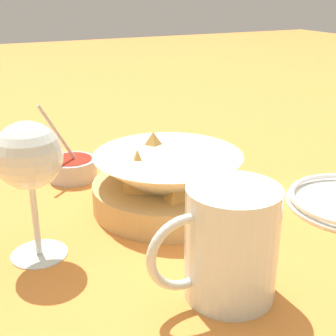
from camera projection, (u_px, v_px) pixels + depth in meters
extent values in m
plane|color=orange|center=(134.00, 201.00, 0.65)|extent=(4.00, 4.00, 0.00)
cylinder|color=tan|center=(168.00, 194.00, 0.63)|extent=(0.20, 0.20, 0.04)
cone|color=beige|center=(168.00, 180.00, 0.62)|extent=(0.20, 0.20, 0.07)
cylinder|color=#3D842D|center=(168.00, 193.00, 0.63)|extent=(0.15, 0.15, 0.01)
pyramid|color=gold|center=(138.00, 173.00, 0.59)|extent=(0.06, 0.07, 0.06)
pyramid|color=gold|center=(179.00, 186.00, 0.58)|extent=(0.08, 0.08, 0.05)
pyramid|color=gold|center=(197.00, 169.00, 0.63)|extent=(0.06, 0.07, 0.05)
pyramid|color=gold|center=(153.00, 156.00, 0.65)|extent=(0.08, 0.07, 0.07)
cylinder|color=#B7B7BC|center=(72.00, 169.00, 0.72)|extent=(0.07, 0.07, 0.03)
cylinder|color=red|center=(72.00, 165.00, 0.72)|extent=(0.06, 0.06, 0.02)
cylinder|color=#B7B7BC|center=(61.00, 139.00, 0.70)|extent=(0.06, 0.01, 0.11)
cylinder|color=silver|center=(39.00, 253.00, 0.52)|extent=(0.06, 0.06, 0.00)
cylinder|color=silver|center=(35.00, 218.00, 0.50)|extent=(0.01, 0.01, 0.08)
sphere|color=silver|center=(28.00, 155.00, 0.48)|extent=(0.07, 0.07, 0.07)
sphere|color=#E5B77F|center=(29.00, 164.00, 0.48)|extent=(0.05, 0.05, 0.05)
cylinder|color=silver|center=(231.00, 243.00, 0.44)|extent=(0.09, 0.09, 0.11)
cylinder|color=gold|center=(230.00, 255.00, 0.44)|extent=(0.07, 0.07, 0.08)
torus|color=silver|center=(185.00, 253.00, 0.42)|extent=(0.08, 0.01, 0.08)
cube|color=#38608E|center=(170.00, 148.00, 0.85)|extent=(0.14, 0.09, 0.01)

